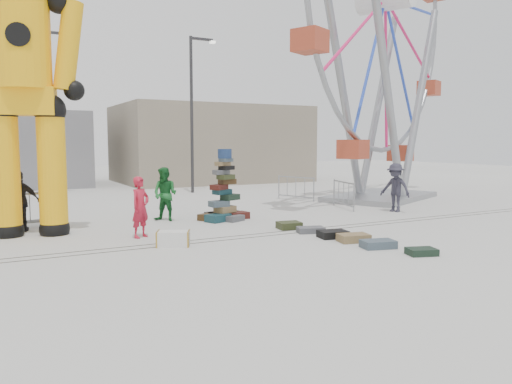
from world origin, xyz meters
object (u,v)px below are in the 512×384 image
lamp_post_left (43,104)px  crash_test_dummy (25,80)px  suitcase_tower (224,200)px  steamer_trunk (173,239)px  pedestrian_green (165,194)px  pedestrian_grey (395,188)px  barricade_wheel_back (296,188)px  pedestrian_black (20,201)px  ferris_wheel (385,25)px  pedestrian_red (140,207)px  barricade_dummy_c (30,210)px  barricade_wheel_front (343,195)px  lamp_post_right (193,106)px  barricade_dummy_b (8,211)px

lamp_post_left → crash_test_dummy: (-1.47, -11.20, -0.17)m
suitcase_tower → steamer_trunk: suitcase_tower is taller
crash_test_dummy → pedestrian_green: crash_test_dummy is taller
suitcase_tower → pedestrian_green: size_ratio=1.34×
pedestrian_grey → lamp_post_left: bearing=-156.9°
lamp_post_left → barricade_wheel_back: (9.77, -7.49, -3.93)m
suitcase_tower → crash_test_dummy: size_ratio=0.29×
crash_test_dummy → pedestrian_black: size_ratio=4.57×
ferris_wheel → pedestrian_red: (-12.33, -4.01, -7.02)m
steamer_trunk → pedestrian_green: size_ratio=0.45×
pedestrian_black → barricade_dummy_c: bearing=-105.5°
steamer_trunk → pedestrian_black: (-3.27, 4.12, 0.71)m
crash_test_dummy → barricade_dummy_c: 4.01m
crash_test_dummy → steamer_trunk: (3.06, -3.27, -4.13)m
barricade_dummy_c → steamer_trunk: bearing=-59.0°
barricade_wheel_back → pedestrian_green: pedestrian_green is taller
pedestrian_black → barricade_wheel_front: bearing=-168.5°
suitcase_tower → ferris_wheel: size_ratio=0.15×
barricade_dummy_c → barricade_wheel_front: size_ratio=1.00×
crash_test_dummy → ferris_wheel: 15.57m
suitcase_tower → ferris_wheel: (8.98, 2.19, 7.19)m
pedestrian_red → pedestrian_green: bearing=26.2°
barricade_wheel_front → pedestrian_black: 11.62m
crash_test_dummy → pedestrian_red: 4.70m
ferris_wheel → pedestrian_red: bearing=173.8°
barricade_wheel_front → pedestrian_green: bearing=102.9°
ferris_wheel → barricade_dummy_c: bearing=159.4°
pedestrian_green → pedestrian_grey: size_ratio=0.98×
lamp_post_right → barricade_dummy_b: lamp_post_right is taller
lamp_post_right → pedestrian_grey: size_ratio=4.37×
ferris_wheel → pedestrian_grey: size_ratio=8.71×
suitcase_tower → pedestrian_black: bearing=156.4°
suitcase_tower → ferris_wheel: 11.71m
lamp_post_right → crash_test_dummy: bearing=-132.6°
lamp_post_right → barricade_dummy_c: lamp_post_right is taller
barricade_dummy_b → pedestrian_red: size_ratio=1.18×
pedestrian_green → pedestrian_red: bearing=-72.0°
steamer_trunk → barricade_wheel_back: barricade_wheel_back is taller
steamer_trunk → barricade_wheel_back: bearing=66.1°
lamp_post_left → steamer_trunk: lamp_post_left is taller
barricade_dummy_b → steamer_trunk: bearing=-67.6°
pedestrian_grey → barricade_dummy_c: bearing=-120.3°
lamp_post_right → lamp_post_left: same height
pedestrian_red → pedestrian_grey: bearing=-29.6°
lamp_post_left → pedestrian_red: 13.48m
barricade_dummy_b → barricade_dummy_c: 0.62m
steamer_trunk → pedestrian_black: 5.31m
barricade_dummy_c → pedestrian_red: 4.04m
pedestrian_green → barricade_wheel_front: bearing=46.7°
lamp_post_right → barricade_dummy_c: 12.14m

